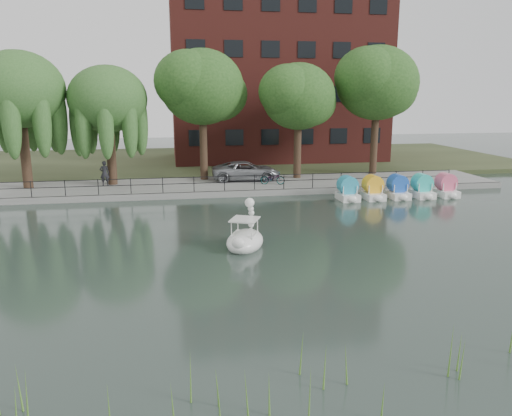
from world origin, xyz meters
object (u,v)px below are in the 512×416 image
object	(u,v)px
minivan	(246,169)
swan_boat	(245,237)
pedestrian	(104,172)
bicycle	(273,177)

from	to	relation	value
minivan	swan_boat	distance (m)	15.20
swan_boat	minivan	bearing A→B (deg)	104.96
swan_boat	pedestrian	bearing A→B (deg)	141.68
swan_boat	bicycle	bearing A→B (deg)	97.09
bicycle	swan_boat	distance (m)	13.53
pedestrian	swan_boat	bearing A→B (deg)	113.38
bicycle	swan_boat	bearing A→B (deg)	177.06
pedestrian	swan_boat	size ratio (longest dim) A/B	0.69
bicycle	pedestrian	distance (m)	11.66
minivan	bicycle	distance (m)	2.59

